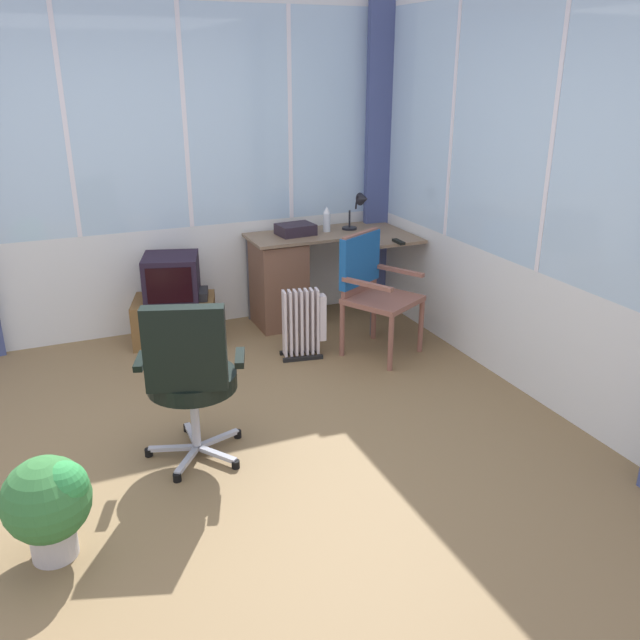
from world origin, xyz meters
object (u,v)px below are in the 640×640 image
(paper_tray, at_px, (296,229))
(space_heater, at_px, (304,323))
(tv_remote, at_px, (399,242))
(spray_bottle, at_px, (327,219))
(desk, at_px, (286,277))
(office_chair, at_px, (190,372))
(tv_on_stand, at_px, (174,304))
(potted_plant, at_px, (49,501))
(desk_lamp, at_px, (360,206))
(wooden_armchair, at_px, (369,279))

(paper_tray, distance_m, space_heater, 0.96)
(space_heater, bearing_deg, tv_remote, 10.49)
(spray_bottle, xyz_separation_m, paper_tray, (-0.29, -0.00, -0.06))
(desk, xyz_separation_m, space_heater, (-0.12, -0.72, -0.15))
(desk, height_order, office_chair, office_chair)
(tv_on_stand, distance_m, potted_plant, 2.55)
(potted_plant, bearing_deg, spray_bottle, 44.80)
(paper_tray, height_order, potted_plant, paper_tray)
(paper_tray, xyz_separation_m, space_heater, (-0.23, -0.76, -0.54))
(desk, bearing_deg, office_chair, -124.13)
(paper_tray, bearing_deg, tv_remote, -41.87)
(potted_plant, bearing_deg, desk_lamp, 40.86)
(spray_bottle, height_order, space_heater, spray_bottle)
(tv_remote, bearing_deg, potted_plant, -146.12)
(tv_remote, height_order, space_heater, tv_remote)
(paper_tray, height_order, tv_on_stand, paper_tray)
(desk, height_order, wooden_armchair, wooden_armchair)
(desk, bearing_deg, spray_bottle, 5.70)
(tv_remote, height_order, spray_bottle, spray_bottle)
(spray_bottle, height_order, tv_on_stand, spray_bottle)
(wooden_armchair, height_order, potted_plant, wooden_armchair)
(tv_remote, distance_m, potted_plant, 3.34)
(spray_bottle, bearing_deg, space_heater, -124.25)
(paper_tray, height_order, wooden_armchair, wooden_armchair)
(desk_lamp, relative_size, wooden_armchair, 0.35)
(desk_lamp, height_order, space_heater, desk_lamp)
(tv_remote, bearing_deg, desk, 145.04)
(desk_lamp, height_order, wooden_armchair, desk_lamp)
(desk, height_order, paper_tray, paper_tray)
(wooden_armchair, bearing_deg, paper_tray, 108.95)
(tv_on_stand, bearing_deg, tv_remote, -17.10)
(potted_plant, bearing_deg, wooden_armchair, 33.05)
(wooden_armchair, xyz_separation_m, tv_on_stand, (-1.36, 0.77, -0.27))
(paper_tray, relative_size, wooden_armchair, 0.32)
(office_chair, bearing_deg, potted_plant, -146.08)
(tv_remote, distance_m, office_chair, 2.38)
(spray_bottle, xyz_separation_m, tv_on_stand, (-1.36, -0.06, -0.56))
(tv_on_stand, bearing_deg, potted_plant, -114.08)
(office_chair, distance_m, tv_on_stand, 1.84)
(desk_lamp, relative_size, space_heater, 0.61)
(tv_remote, xyz_separation_m, paper_tray, (-0.66, 0.59, 0.03))
(office_chair, distance_m, potted_plant, 0.97)
(desk_lamp, distance_m, office_chair, 2.67)
(tv_on_stand, bearing_deg, wooden_armchair, -29.42)
(office_chair, relative_size, potted_plant, 1.94)
(spray_bottle, bearing_deg, potted_plant, -135.20)
(office_chair, height_order, space_heater, office_chair)
(desk, height_order, tv_on_stand, desk)
(paper_tray, bearing_deg, office_chair, -125.76)
(spray_bottle, height_order, wooden_armchair, spray_bottle)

